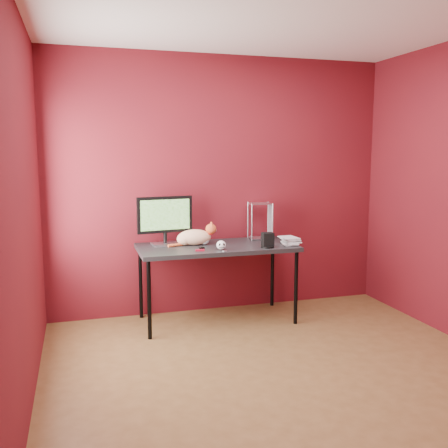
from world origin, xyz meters
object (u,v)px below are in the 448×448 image
object	(u,v)px
skull_mug	(221,245)
book_stack	(283,203)
speaker	(268,241)
desk	(217,250)
monitor	(165,218)
cat	(195,237)

from	to	relation	value
skull_mug	book_stack	distance (m)	0.75
skull_mug	speaker	world-z (taller)	speaker
desk	monitor	xyz separation A→B (m)	(-0.47, 0.16, 0.31)
cat	skull_mug	bearing A→B (deg)	-53.59
speaker	monitor	bearing A→B (deg)	157.56
monitor	cat	world-z (taller)	monitor
desk	monitor	bearing A→B (deg)	160.82
skull_mug	monitor	bearing A→B (deg)	147.11
cat	speaker	distance (m)	0.70
cat	speaker	bearing A→B (deg)	-21.01
monitor	skull_mug	distance (m)	0.63
speaker	book_stack	bearing A→B (deg)	32.01
monitor	book_stack	world-z (taller)	book_stack
monitor	cat	xyz separation A→B (m)	(0.27, -0.08, -0.18)
desk	book_stack	distance (m)	0.79
cat	book_stack	xyz separation A→B (m)	(0.83, -0.21, 0.33)
monitor	book_stack	distance (m)	1.15
monitor	speaker	bearing A→B (deg)	-31.44
desk	skull_mug	size ratio (longest dim) A/B	16.80
desk	monitor	size ratio (longest dim) A/B	2.77
speaker	skull_mug	bearing A→B (deg)	179.54
skull_mug	speaker	xyz separation A→B (m)	(0.45, -0.02, 0.02)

